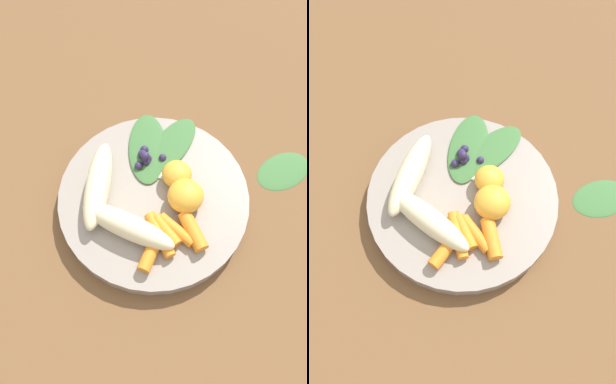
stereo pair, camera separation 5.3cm
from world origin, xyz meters
The scene contains 16 objects.
ground_plane centered at (0.00, 0.00, 0.00)m, with size 2.40×2.40×0.00m, color brown.
bowl centered at (0.00, 0.00, 0.01)m, with size 0.27×0.27×0.02m, color gray.
banana_peeled_left centered at (0.06, -0.02, 0.04)m, with size 0.14×0.03×0.03m, color beige.
banana_peeled_right centered at (0.01, -0.08, 0.04)m, with size 0.14×0.03×0.03m, color beige.
orange_segment_near centered at (-0.03, 0.03, 0.04)m, with size 0.04×0.04×0.03m, color #F4A833.
orange_segment_far centered at (0.00, 0.04, 0.04)m, with size 0.05×0.05×0.04m, color #F4A833.
carrot_front centered at (0.08, 0.02, 0.03)m, with size 0.02×0.02×0.05m, color orange.
carrot_mid_left centered at (0.06, 0.02, 0.03)m, with size 0.02×0.02×0.06m, color orange.
carrot_mid_right centered at (0.05, 0.03, 0.03)m, with size 0.02×0.02×0.05m, color orange.
carrot_rear centered at (0.05, 0.04, 0.03)m, with size 0.02×0.02×0.06m, color orange.
carrot_small centered at (0.04, 0.06, 0.03)m, with size 0.02×0.02×0.05m, color orange.
blueberry_pile centered at (-0.05, -0.02, 0.03)m, with size 0.04×0.04×0.02m.
coconut_shred_patch centered at (-0.05, 0.00, 0.03)m, with size 0.04×0.04×0.00m, color white.
kale_leaf_left centered at (-0.09, 0.01, 0.03)m, with size 0.11×0.05×0.01m, color #3D7038.
kale_leaf_right centered at (-0.07, -0.03, 0.03)m, with size 0.12×0.06×0.01m, color #3D7038.
kale_leaf_stray centered at (-0.10, 0.18, 0.00)m, with size 0.09×0.06×0.01m, color #3D7038.
Camera 1 is at (0.23, 0.05, 0.51)m, focal length 35.79 mm.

